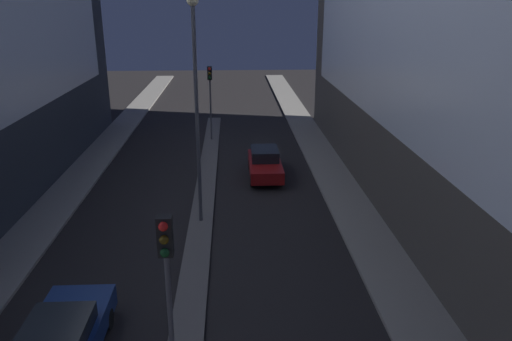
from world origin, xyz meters
TOP-DOWN VIEW (x-y plane):
  - median_strip at (0.00, 18.25)m, footprint 1.03×34.49m
  - traffic_light_near at (0.00, 4.20)m, footprint 0.32×0.42m
  - traffic_light_mid at (0.00, 28.69)m, footprint 0.32×0.42m
  - street_lamp at (0.00, 15.09)m, footprint 0.47×0.47m
  - car_left_lane at (-3.25, 6.16)m, footprint 1.93×4.64m
  - car_right_lane at (3.25, 21.10)m, footprint 1.75×4.50m

SIDE VIEW (x-z plane):
  - median_strip at x=0.00m, z-range 0.00..0.13m
  - car_left_lane at x=-3.25m, z-range 0.02..1.49m
  - car_right_lane at x=3.25m, z-range 0.00..1.56m
  - traffic_light_near at x=0.00m, z-range 1.29..6.35m
  - traffic_light_mid at x=0.00m, z-range 1.29..6.35m
  - street_lamp at x=0.00m, z-range 1.39..10.91m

